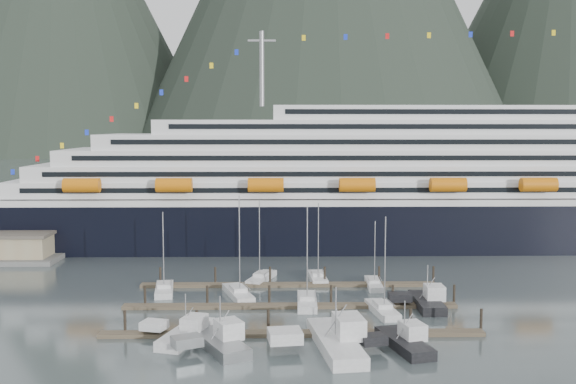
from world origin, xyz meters
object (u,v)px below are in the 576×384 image
Objects in this scene: sailboat_g at (374,284)px; trawler_d at (403,341)px; cruise_ship at (444,190)px; sailboat_e at (261,278)px; sailboat_a at (164,290)px; trawler_a at (185,332)px; sailboat_b at (238,294)px; sailboat_h at (382,310)px; trawler_e at (426,301)px; trawler_b at (219,342)px; sailboat_c at (307,302)px; trawler_c at (334,340)px; sailboat_f at (318,278)px.

trawler_d is at bearing -179.75° from sailboat_g.
sailboat_e is (-39.51, -34.95, -11.62)m from cruise_ship.
sailboat_a is 24.01m from trawler_a.
sailboat_h is at bearing -131.60° from sailboat_b.
sailboat_g reaches higher than trawler_e.
trawler_a is 6.07m from trawler_b.
sailboat_c is 11.28m from sailboat_h.
sailboat_c is at bearing -132.66° from sailboat_b.
sailboat_h is (20.65, -9.52, -0.01)m from sailboat_b.
sailboat_a is 23.37m from sailboat_c.
sailboat_h is (-22.19, -55.10, -11.61)m from cruise_ship.
sailboat_h is at bearing -111.94° from cruise_ship.
sailboat_e is 36.23m from trawler_c.
sailboat_c is 1.37× the size of trawler_d.
sailboat_e is at bearing 54.62° from trawler_e.
sailboat_c is 1.09× the size of sailboat_f.
sailboat_b is 1.14× the size of sailboat_h.
trawler_e is (6.71, 17.91, 0.05)m from trawler_d.
sailboat_g is 0.96× the size of trawler_a.
trawler_c is (9.28, -35.02, 0.57)m from sailboat_e.
sailboat_f is 22.52m from trawler_e.
trawler_e is at bearing -106.46° from cruise_ship.
cruise_ship reaches higher than trawler_a.
trawler_e is (32.85, 13.94, 0.05)m from trawler_a.
trawler_e is (28.29, 17.93, -0.02)m from trawler_b.
cruise_ship reaches higher than sailboat_h.
sailboat_c is 17.21m from trawler_e.
cruise_ship is at bearing -31.21° from sailboat_e.
sailboat_g is 0.79× the size of sailboat_h.
trawler_d is at bearing -170.60° from sailboat_f.
sailboat_a is 25.80m from sailboat_f.
trawler_d is at bearing 172.53° from sailboat_h.
sailboat_h reaches higher than trawler_e.
sailboat_b reaches higher than sailboat_f.
sailboat_g is at bearing -119.96° from sailboat_f.
sailboat_h is at bearing -81.42° from trawler_b.
sailboat_b is 1.00× the size of trawler_c.
cruise_ship is 46.20m from sailboat_g.
sailboat_a is at bearing -141.87° from cruise_ship.
trawler_b is at bearing 151.89° from sailboat_c.
trawler_c is at bearing -116.03° from trawler_b.
cruise_ship is 63.61m from sailboat_b.
trawler_c is (18.00, -3.97, 0.17)m from trawler_a.
sailboat_e reaches higher than trawler_e.
sailboat_e reaches higher than sailboat_f.
sailboat_c is at bearing -29.02° from trawler_a.
sailboat_e is 32.25m from trawler_a.
sailboat_g is 38.01m from trawler_b.
cruise_ship is 19.20× the size of trawler_d.
trawler_a is (-18.21, -31.05, 0.40)m from sailboat_f.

